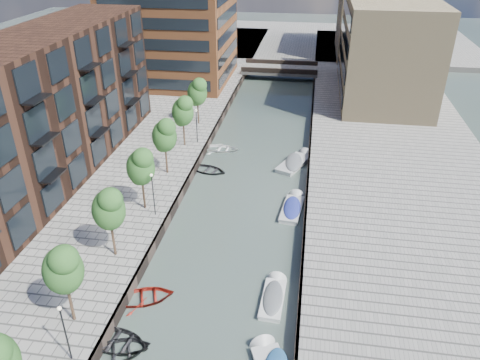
% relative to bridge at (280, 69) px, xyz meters
% --- Properties ---
extents(water, '(300.00, 300.00, 0.00)m').
position_rel_bridge_xyz_m(water, '(0.00, -32.00, -1.39)').
color(water, '#38473F').
rests_on(water, ground).
extents(quay_right, '(20.00, 140.00, 1.00)m').
position_rel_bridge_xyz_m(quay_right, '(16.00, -32.00, -0.89)').
color(quay_right, gray).
rests_on(quay_right, ground).
extents(quay_wall_left, '(0.25, 140.00, 1.00)m').
position_rel_bridge_xyz_m(quay_wall_left, '(-6.10, -32.00, -0.89)').
color(quay_wall_left, '#332823').
rests_on(quay_wall_left, ground).
extents(quay_wall_right, '(0.25, 140.00, 1.00)m').
position_rel_bridge_xyz_m(quay_wall_right, '(6.10, -32.00, -0.89)').
color(quay_wall_right, '#332823').
rests_on(quay_wall_right, ground).
extents(far_closure, '(80.00, 40.00, 1.00)m').
position_rel_bridge_xyz_m(far_closure, '(0.00, 28.00, -0.89)').
color(far_closure, gray).
rests_on(far_closure, ground).
extents(apartment_block, '(8.00, 38.00, 14.00)m').
position_rel_bridge_xyz_m(apartment_block, '(-20.00, -42.00, 6.61)').
color(apartment_block, black).
rests_on(apartment_block, quay_left).
extents(tan_block_near, '(12.00, 25.00, 14.00)m').
position_rel_bridge_xyz_m(tan_block_near, '(16.00, -10.00, 6.61)').
color(tan_block_near, '#9C865F').
rests_on(tan_block_near, quay_right).
extents(tan_block_far, '(12.00, 20.00, 16.00)m').
position_rel_bridge_xyz_m(tan_block_far, '(16.00, 16.00, 7.61)').
color(tan_block_far, '#9C865F').
rests_on(tan_block_far, quay_right).
extents(bridge, '(13.00, 6.00, 1.30)m').
position_rel_bridge_xyz_m(bridge, '(0.00, 0.00, 0.00)').
color(bridge, gray).
rests_on(bridge, ground).
extents(tree_1, '(2.50, 2.50, 5.95)m').
position_rel_bridge_xyz_m(tree_1, '(-8.50, -61.00, 3.92)').
color(tree_1, '#382619').
rests_on(tree_1, quay_left).
extents(tree_2, '(2.50, 2.50, 5.95)m').
position_rel_bridge_xyz_m(tree_2, '(-8.50, -54.00, 3.92)').
color(tree_2, '#382619').
rests_on(tree_2, quay_left).
extents(tree_3, '(2.50, 2.50, 5.95)m').
position_rel_bridge_xyz_m(tree_3, '(-8.50, -47.00, 3.92)').
color(tree_3, '#382619').
rests_on(tree_3, quay_left).
extents(tree_4, '(2.50, 2.50, 5.95)m').
position_rel_bridge_xyz_m(tree_4, '(-8.50, -40.00, 3.92)').
color(tree_4, '#382619').
rests_on(tree_4, quay_left).
extents(tree_5, '(2.50, 2.50, 5.95)m').
position_rel_bridge_xyz_m(tree_5, '(-8.50, -33.00, 3.92)').
color(tree_5, '#382619').
rests_on(tree_5, quay_left).
extents(tree_6, '(2.50, 2.50, 5.95)m').
position_rel_bridge_xyz_m(tree_6, '(-8.50, -26.00, 3.92)').
color(tree_6, '#382619').
rests_on(tree_6, quay_left).
extents(lamp_0, '(0.24, 0.24, 4.12)m').
position_rel_bridge_xyz_m(lamp_0, '(-7.20, -64.00, 2.12)').
color(lamp_0, black).
rests_on(lamp_0, quay_left).
extents(lamp_1, '(0.24, 0.24, 4.12)m').
position_rel_bridge_xyz_m(lamp_1, '(-7.20, -48.00, 2.12)').
color(lamp_1, black).
rests_on(lamp_1, quay_left).
extents(lamp_2, '(0.24, 0.24, 4.12)m').
position_rel_bridge_xyz_m(lamp_2, '(-7.20, -32.00, 2.12)').
color(lamp_2, black).
rests_on(lamp_2, quay_left).
extents(sloop_0, '(5.03, 3.92, 0.95)m').
position_rel_bridge_xyz_m(sloop_0, '(-5.40, -61.76, -1.39)').
color(sloop_0, black).
rests_on(sloop_0, ground).
extents(sloop_1, '(5.06, 4.46, 0.87)m').
position_rel_bridge_xyz_m(sloop_1, '(-5.03, -62.44, -1.39)').
color(sloop_1, black).
rests_on(sloop_1, ground).
extents(sloop_2, '(5.03, 4.38, 0.87)m').
position_rel_bridge_xyz_m(sloop_2, '(-4.92, -57.48, -1.39)').
color(sloop_2, maroon).
rests_on(sloop_2, ground).
extents(sloop_3, '(4.34, 3.16, 0.88)m').
position_rel_bridge_xyz_m(sloop_3, '(-4.39, -31.70, -1.39)').
color(sloop_3, white).
rests_on(sloop_3, ground).
extents(sloop_4, '(4.68, 3.88, 0.84)m').
position_rel_bridge_xyz_m(sloop_4, '(-4.69, -37.27, -1.39)').
color(sloop_4, '#232325').
rests_on(sloop_4, ground).
extents(motorboat_1, '(1.73, 4.52, 1.49)m').
position_rel_bridge_xyz_m(motorboat_1, '(4.20, -55.86, -1.21)').
color(motorboat_1, silver).
rests_on(motorboat_1, ground).
extents(motorboat_3, '(2.24, 5.20, 1.68)m').
position_rel_bridge_xyz_m(motorboat_3, '(4.86, -43.55, -1.19)').
color(motorboat_3, '#BCBDBA').
rests_on(motorboat_3, ground).
extents(motorboat_4, '(4.08, 6.04, 1.91)m').
position_rel_bridge_xyz_m(motorboat_4, '(4.62, -33.97, -1.16)').
color(motorboat_4, '#B1B1AF').
rests_on(motorboat_4, ground).
extents(car, '(2.39, 4.35, 1.40)m').
position_rel_bridge_xyz_m(car, '(11.58, -7.03, 0.31)').
color(car, gray).
rests_on(car, quay_right).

